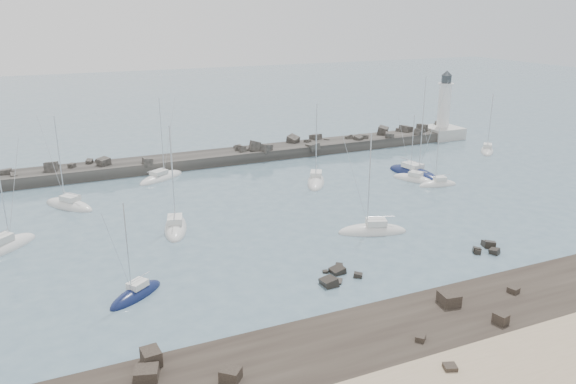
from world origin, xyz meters
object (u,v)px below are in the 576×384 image
object	(u,v)px
sailboat_4	(161,178)
sailboat_8	(438,185)
sailboat_5	(373,231)
sailboat_0	(6,248)
sailboat_10	(487,151)
lighthouse	(443,123)
sailboat_7	(414,174)
sailboat_9	(413,180)
sailboat_6	(316,182)
sailboat_3	(176,228)
sailboat_2	(136,295)
sailboat_1	(69,206)

from	to	relation	value
sailboat_4	sailboat_8	size ratio (longest dim) A/B	1.39
sailboat_4	sailboat_5	size ratio (longest dim) A/B	1.03
sailboat_0	sailboat_5	xyz separation A→B (m)	(40.41, -12.74, -0.01)
sailboat_5	sailboat_10	world-z (taller)	sailboat_5
lighthouse	sailboat_7	xyz separation A→B (m)	(-22.09, -20.77, -2.94)
sailboat_7	sailboat_8	xyz separation A→B (m)	(-0.14, -6.10, -0.02)
sailboat_9	sailboat_10	bearing A→B (deg)	21.85
lighthouse	sailboat_4	size ratio (longest dim) A/B	1.06
sailboat_0	sailboat_6	bearing A→B (deg)	10.69
sailboat_0	sailboat_3	bearing A→B (deg)	-5.79
sailboat_2	sailboat_5	world-z (taller)	sailboat_5
sailboat_3	sailboat_5	bearing A→B (deg)	-26.71
sailboat_5	sailboat_6	xyz separation A→B (m)	(2.90, 20.92, 0.00)
sailboat_0	sailboat_4	world-z (taller)	sailboat_4
sailboat_4	sailboat_5	xyz separation A→B (m)	(18.59, -32.96, 0.02)
sailboat_0	sailboat_10	bearing A→B (deg)	8.85
sailboat_0	sailboat_9	xyz separation A→B (m)	(58.02, 3.18, -0.03)
sailboat_4	sailboat_9	distance (m)	40.00
sailboat_6	sailboat_0	bearing A→B (deg)	-169.31
sailboat_3	sailboat_8	size ratio (longest dim) A/B	1.40
sailboat_7	sailboat_5	bearing A→B (deg)	-136.97
lighthouse	sailboat_2	distance (m)	82.77
sailboat_1	sailboat_5	bearing A→B (deg)	-37.15
sailboat_3	sailboat_7	xyz separation A→B (m)	(41.00, 7.38, -0.01)
sailboat_7	sailboat_6	bearing A→B (deg)	170.70
sailboat_6	sailboat_8	distance (m)	18.67
sailboat_4	lighthouse	bearing A→B (deg)	5.70
sailboat_2	sailboat_3	world-z (taller)	sailboat_3
sailboat_0	sailboat_10	distance (m)	82.89
sailboat_5	sailboat_6	bearing A→B (deg)	82.11
lighthouse	sailboat_4	xyz separation A→B (m)	(-60.17, -6.01, -2.97)
sailboat_1	sailboat_4	size ratio (longest dim) A/B	0.98
sailboat_3	sailboat_10	size ratio (longest dim) A/B	1.17
sailboat_1	sailboat_8	distance (m)	53.80
sailboat_4	sailboat_9	size ratio (longest dim) A/B	1.23
sailboat_6	sailboat_10	xyz separation A→B (m)	(38.59, 4.58, -0.01)
sailboat_5	sailboat_10	size ratio (longest dim) A/B	1.12
sailboat_9	lighthouse	bearing A→B (deg)	43.86
sailboat_2	lighthouse	bearing A→B (deg)	31.60
sailboat_2	sailboat_9	xyz separation A→B (m)	(46.48, 20.30, -0.00)
sailboat_3	sailboat_10	bearing A→B (deg)	13.11
lighthouse	sailboat_3	bearing A→B (deg)	-155.96
sailboat_8	sailboat_9	xyz separation A→B (m)	(-1.75, 3.82, -0.00)
sailboat_4	sailboat_8	world-z (taller)	sailboat_4
sailboat_1	sailboat_9	xyz separation A→B (m)	(50.50, -9.00, -0.01)
sailboat_0	sailboat_8	xyz separation A→B (m)	(59.77, -0.64, -0.02)
sailboat_7	sailboat_9	bearing A→B (deg)	-129.69
sailboat_7	sailboat_9	xyz separation A→B (m)	(-1.89, -2.28, -0.02)
lighthouse	sailboat_0	distance (m)	86.14
sailboat_0	sailboat_2	world-z (taller)	sailboat_0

